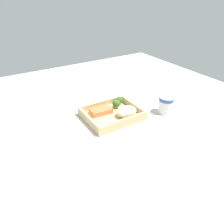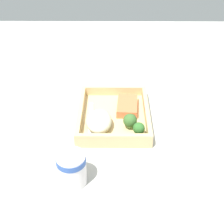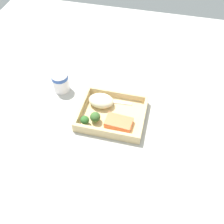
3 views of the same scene
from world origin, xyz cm
name	(u,v)px [view 3 (image 3 of 3)]	position (x,y,z in cm)	size (l,w,h in cm)	color
ground_plane	(112,118)	(0.00, 0.00, -1.00)	(160.00, 160.00, 2.00)	#B5B3AD
takeout_tray	(112,116)	(0.00, 0.00, 0.60)	(24.31, 20.12, 1.20)	#D1B47D
tray_rim	(112,112)	(0.00, 0.00, 2.61)	(24.31, 20.12, 2.82)	#D1B47D
salmon_fillet	(119,123)	(-3.42, 4.00, 2.36)	(9.52, 5.83, 2.32)	#EB7143
mashed_potatoes	(101,101)	(5.17, -3.95, 3.37)	(9.55, 6.96, 4.34)	beige
broccoli_floret_1	(85,120)	(8.38, 6.61, 3.51)	(3.18, 3.18, 4.01)	#7B9951
broccoli_floret_2	(95,117)	(5.12, 4.44, 3.55)	(3.77, 3.77, 4.33)	#81AB63
fork	(109,101)	(2.79, -6.09, 1.42)	(15.88, 2.94, 0.44)	white
paper_cup	(60,82)	(23.37, -9.24, 4.50)	(6.64, 6.64, 8.06)	white
receipt_slip	(61,161)	(11.91, 22.43, 0.12)	(9.32, 14.98, 0.24)	white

